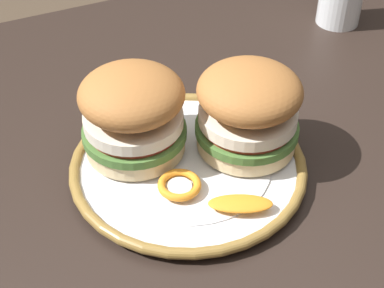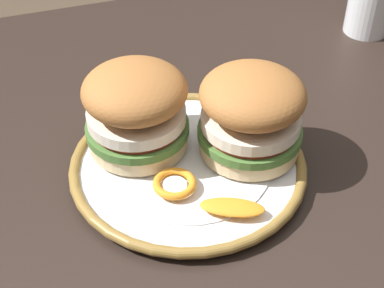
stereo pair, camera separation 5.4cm
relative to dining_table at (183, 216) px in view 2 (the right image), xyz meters
name	(u,v)px [view 2 (the right image)]	position (x,y,z in m)	size (l,w,h in m)	color
dining_table	(183,216)	(0.00, 0.00, 0.00)	(1.38, 0.84, 0.72)	black
dinner_plate	(192,165)	(0.00, -0.02, 0.10)	(0.26, 0.26, 0.02)	white
sandwich_half_left	(136,108)	(-0.04, 0.03, 0.16)	(0.15, 0.15, 0.10)	beige
sandwich_half_right	(251,112)	(0.07, -0.02, 0.16)	(0.13, 0.13, 0.10)	beige
orange_peel_curled	(175,184)	(-0.03, -0.06, 0.12)	(0.06, 0.06, 0.01)	orange
orange_peel_strip_long	(232,207)	(0.02, -0.11, 0.12)	(0.07, 0.05, 0.01)	orange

